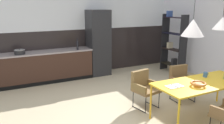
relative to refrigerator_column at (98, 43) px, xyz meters
name	(u,v)px	position (x,y,z in m)	size (l,w,h in m)	color
ground_plane	(147,117)	(-0.32, -3.12, -1.01)	(9.21, 9.21, 0.00)	tan
back_wall_splashback_dark	(85,51)	(-0.32, 0.36, -0.30)	(6.36, 0.12, 1.42)	black
back_wall_panel_upper	(84,6)	(-0.32, 0.36, 1.12)	(6.36, 0.12, 1.42)	silver
kitchen_counter	(39,67)	(-1.84, 0.00, -0.57)	(3.04, 0.63, 0.88)	#3A241B
refrigerator_column	(98,43)	(0.00, 0.00, 0.00)	(0.63, 0.60, 2.02)	#232326
dining_table	(203,84)	(0.63, -3.59, -0.32)	(1.95, 0.83, 0.73)	gold
armchair_far_side	(181,79)	(0.89, -2.75, -0.51)	(0.52, 0.50, 0.80)	brown
armchair_by_stool	(144,85)	(-0.10, -2.68, -0.52)	(0.56, 0.55, 0.79)	brown
fruit_bowl	(198,84)	(0.36, -3.72, -0.24)	(0.29, 0.29, 0.07)	#B2662D
open_book	(175,86)	(-0.04, -3.55, -0.28)	(0.31, 0.20, 0.02)	white
mug_dark_espresso	(205,75)	(0.91, -3.39, -0.23)	(0.13, 0.08, 0.10)	#335B93
cooking_pot	(20,52)	(-2.31, -0.11, -0.06)	(0.28, 0.28, 0.15)	black
bottle_wine_green	(78,45)	(-0.73, -0.17, 0.01)	(0.06, 0.06, 0.33)	black
open_shelf_unit	(173,43)	(2.26, -0.86, -0.03)	(0.30, 0.89, 1.98)	black
pendant_lamp_over_table_near	(193,28)	(0.24, -3.59, 0.76)	(0.39, 0.39, 1.16)	black
pendant_lamp_over_table_far	(222,23)	(1.02, -3.56, 0.81)	(0.35, 0.35, 1.09)	black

